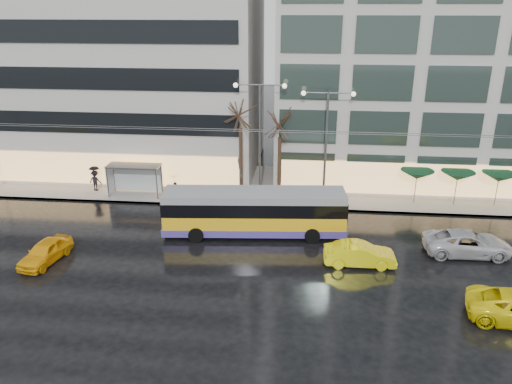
# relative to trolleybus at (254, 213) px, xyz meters

# --- Properties ---
(ground) EXTENTS (140.00, 140.00, 0.00)m
(ground) POSITION_rel_trolleybus_xyz_m (-2.24, -4.49, -1.52)
(ground) COLOR black
(ground) RESTS_ON ground
(sidewalk) EXTENTS (80.00, 10.00, 0.15)m
(sidewalk) POSITION_rel_trolleybus_xyz_m (-0.24, 9.51, -1.44)
(sidewalk) COLOR gray
(sidewalk) RESTS_ON ground
(kerb) EXTENTS (80.00, 0.10, 0.15)m
(kerb) POSITION_rel_trolleybus_xyz_m (-0.24, 4.56, -1.44)
(kerb) COLOR slate
(kerb) RESTS_ON ground
(building_left) EXTENTS (34.00, 14.00, 22.00)m
(building_left) POSITION_rel_trolleybus_xyz_m (-18.24, 14.51, 9.63)
(building_left) COLOR beige
(building_left) RESTS_ON sidewalk
(building_right) EXTENTS (32.00, 14.00, 25.00)m
(building_right) POSITION_rel_trolleybus_xyz_m (16.76, 14.51, 11.13)
(building_right) COLOR beige
(building_right) RESTS_ON sidewalk
(trolleybus) EXTENTS (12.24, 4.99, 5.60)m
(trolleybus) POSITION_rel_trolleybus_xyz_m (0.00, 0.00, 0.00)
(trolleybus) COLOR yellow
(trolleybus) RESTS_ON ground
(catenary) EXTENTS (42.24, 5.12, 7.00)m
(catenary) POSITION_rel_trolleybus_xyz_m (-1.24, 3.44, 2.74)
(catenary) COLOR #595B60
(catenary) RESTS_ON ground
(bus_shelter) EXTENTS (4.20, 1.60, 2.51)m
(bus_shelter) POSITION_rel_trolleybus_xyz_m (-10.62, 6.19, 0.44)
(bus_shelter) COLOR #595B60
(bus_shelter) RESTS_ON sidewalk
(street_lamp_near) EXTENTS (3.96, 0.36, 9.03)m
(street_lamp_near) POSITION_rel_trolleybus_xyz_m (-0.24, 6.31, 4.47)
(street_lamp_near) COLOR #595B60
(street_lamp_near) RESTS_ON sidewalk
(street_lamp_far) EXTENTS (3.96, 0.36, 8.53)m
(street_lamp_far) POSITION_rel_trolleybus_xyz_m (4.76, 6.31, 4.20)
(street_lamp_far) COLOR #595B60
(street_lamp_far) RESTS_ON sidewalk
(tree_a) EXTENTS (3.20, 3.20, 8.40)m
(tree_a) POSITION_rel_trolleybus_xyz_m (-1.74, 6.51, 5.57)
(tree_a) COLOR black
(tree_a) RESTS_ON sidewalk
(tree_b) EXTENTS (3.20, 3.20, 7.70)m
(tree_b) POSITION_rel_trolleybus_xyz_m (1.26, 6.71, 4.88)
(tree_b) COLOR black
(tree_b) RESTS_ON sidewalk
(parasol_a) EXTENTS (2.50, 2.50, 2.65)m
(parasol_a) POSITION_rel_trolleybus_xyz_m (11.76, 6.51, 0.93)
(parasol_a) COLOR #595B60
(parasol_a) RESTS_ON sidewalk
(parasol_b) EXTENTS (2.50, 2.50, 2.65)m
(parasol_b) POSITION_rel_trolleybus_xyz_m (14.76, 6.51, 0.93)
(parasol_b) COLOR #595B60
(parasol_b) RESTS_ON sidewalk
(parasol_c) EXTENTS (2.50, 2.50, 2.65)m
(parasol_c) POSITION_rel_trolleybus_xyz_m (17.76, 6.51, 0.93)
(parasol_c) COLOR #595B60
(parasol_c) RESTS_ON sidewalk
(taxi_a) EXTENTS (2.21, 4.10, 1.33)m
(taxi_a) POSITION_rel_trolleybus_xyz_m (-12.12, -5.09, -0.85)
(taxi_a) COLOR #FFB40D
(taxi_a) RESTS_ON ground
(taxi_b) EXTENTS (4.27, 1.58, 1.40)m
(taxi_b) POSITION_rel_trolleybus_xyz_m (6.67, -3.57, -0.82)
(taxi_b) COLOR #FFF50D
(taxi_b) RESTS_ON ground
(sedan_silver) EXTENTS (5.38, 2.56, 1.48)m
(sedan_silver) POSITION_rel_trolleybus_xyz_m (13.47, -1.50, -0.78)
(sedan_silver) COLOR silver
(sedan_silver) RESTS_ON ground
(pedestrian_a) EXTENTS (1.03, 1.05, 2.19)m
(pedestrian_a) POSITION_rel_trolleybus_xyz_m (-6.67, 4.91, 0.10)
(pedestrian_a) COLOR black
(pedestrian_a) RESTS_ON sidewalk
(pedestrian_b) EXTENTS (0.86, 0.75, 1.51)m
(pedestrian_b) POSITION_rel_trolleybus_xyz_m (-9.37, 7.60, -0.61)
(pedestrian_b) COLOR black
(pedestrian_b) RESTS_ON sidewalk
(pedestrian_c) EXTENTS (1.22, 0.96, 2.11)m
(pedestrian_c) POSITION_rel_trolleybus_xyz_m (-13.82, 6.64, -0.25)
(pedestrian_c) COLOR black
(pedestrian_c) RESTS_ON sidewalk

